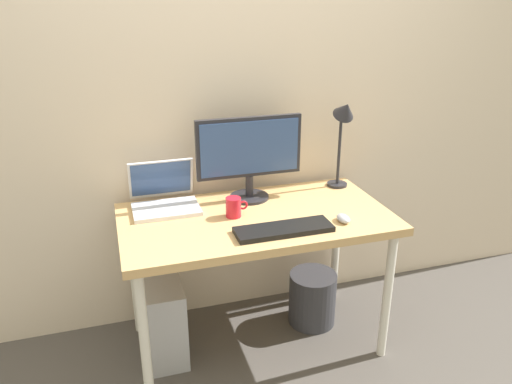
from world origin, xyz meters
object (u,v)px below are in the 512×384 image
object	(u,v)px
desk_lamp	(344,124)
computer_tower	(165,318)
monitor	(249,153)
wastebasket	(312,298)
desk	(256,228)
coffee_mug	(234,207)
laptop	(164,196)
mouse	(343,218)
keyboard	(284,229)

from	to	relation	value
desk_lamp	computer_tower	world-z (taller)	desk_lamp
desk_lamp	monitor	bearing A→B (deg)	-179.90
monitor	wastebasket	distance (m)	0.90
desk	coffee_mug	world-z (taller)	coffee_mug
desk	coffee_mug	distance (m)	0.16
laptop	mouse	xyz separation A→B (m)	(0.77, -0.42, -0.04)
laptop	keyboard	world-z (taller)	laptop
monitor	mouse	distance (m)	0.57
desk	keyboard	bearing A→B (deg)	-72.18
monitor	mouse	xyz separation A→B (m)	(0.34, -0.40, -0.23)
wastebasket	laptop	bearing A→B (deg)	168.40
coffee_mug	computer_tower	size ratio (longest dim) A/B	0.26
laptop	wastebasket	distance (m)	1.01
mouse	desk_lamp	bearing A→B (deg)	66.15
laptop	wastebasket	bearing A→B (deg)	-11.60
computer_tower	wastebasket	xyz separation A→B (m)	(0.82, 0.02, -0.06)
monitor	wastebasket	xyz separation A→B (m)	(0.32, -0.13, -0.83)
laptop	computer_tower	xyz separation A→B (m)	(-0.06, -0.18, -0.59)
monitor	computer_tower	bearing A→B (deg)	-162.47
desk	computer_tower	world-z (taller)	desk
desk_lamp	wastebasket	distance (m)	0.97
laptop	wastebasket	world-z (taller)	laptop
laptop	computer_tower	size ratio (longest dim) A/B	0.76
mouse	coffee_mug	distance (m)	0.51
monitor	laptop	size ratio (longest dim) A/B	1.68
monitor	coffee_mug	bearing A→B (deg)	-124.77
coffee_mug	mouse	bearing A→B (deg)	-23.74
wastebasket	monitor	bearing A→B (deg)	157.27
keyboard	coffee_mug	size ratio (longest dim) A/B	4.08
coffee_mug	monitor	bearing A→B (deg)	55.23
computer_tower	desk	bearing A→B (deg)	-6.96
desk_lamp	laptop	bearing A→B (deg)	178.82
monitor	coffee_mug	size ratio (longest dim) A/B	4.99
desk	monitor	xyz separation A→B (m)	(0.03, 0.21, 0.31)
desk	wastebasket	xyz separation A→B (m)	(0.35, 0.08, -0.52)
mouse	computer_tower	xyz separation A→B (m)	(-0.83, 0.25, -0.55)
keyboard	computer_tower	world-z (taller)	keyboard
keyboard	laptop	bearing A→B (deg)	136.97
desk_lamp	coffee_mug	bearing A→B (deg)	-163.21
mouse	wastebasket	xyz separation A→B (m)	(-0.01, 0.27, -0.61)
desk	wastebasket	size ratio (longest dim) A/B	4.29
keyboard	coffee_mug	bearing A→B (deg)	127.32
laptop	wastebasket	size ratio (longest dim) A/B	1.07
mouse	computer_tower	bearing A→B (deg)	163.53
desk_lamp	computer_tower	xyz separation A→B (m)	(-1.01, -0.16, -0.88)
desk_lamp	coffee_mug	world-z (taller)	desk_lamp
coffee_mug	wastebasket	size ratio (longest dim) A/B	0.36
desk	keyboard	world-z (taller)	keyboard
computer_tower	coffee_mug	bearing A→B (deg)	-6.10
desk_lamp	keyboard	bearing A→B (deg)	-138.75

